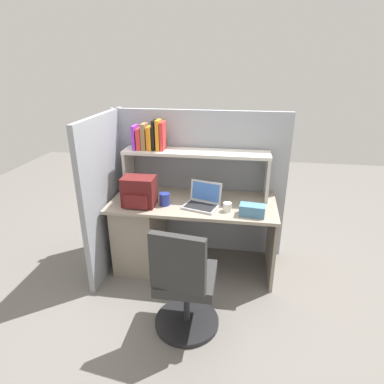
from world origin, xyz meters
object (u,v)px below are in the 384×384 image
paper_cup (227,207)px  backpack (139,192)px  computer_mouse (248,206)px  snack_canister (165,199)px  office_chair (184,288)px  tissue_box (252,210)px  laptop (203,201)px

paper_cup → backpack: bearing=180.0°
computer_mouse → snack_canister: size_ratio=0.89×
office_chair → snack_canister: bearing=-59.2°
tissue_box → office_chair: 0.90m
computer_mouse → backpack: bearing=172.5°
office_chair → tissue_box: bearing=-119.2°
laptop → paper_cup: 0.25m
snack_canister → office_chair: bearing=-67.1°
backpack → office_chair: backpack is taller
tissue_box → snack_canister: 0.82m
snack_canister → office_chair: 0.91m
laptop → backpack: 0.60m
office_chair → laptop: bearing=-85.0°
laptop → tissue_box: bearing=-16.0°
backpack → paper_cup: backpack is taller
laptop → office_chair: laptop is taller
laptop → computer_mouse: bearing=5.2°
office_chair → paper_cup: bearing=-103.2°
backpack → computer_mouse: size_ratio=2.88×
computer_mouse → snack_canister: 0.78m
backpack → office_chair: 1.01m
computer_mouse → snack_canister: (-0.78, -0.07, 0.04)m
computer_mouse → tissue_box: size_ratio=0.47×
backpack → snack_canister: size_ratio=2.58×
laptop → snack_canister: (-0.36, -0.03, 0.01)m
laptop → snack_canister: laptop is taller
computer_mouse → tissue_box: bearing=-92.3°
laptop → computer_mouse: size_ratio=3.54×
paper_cup → tissue_box: 0.23m
paper_cup → office_chair: 0.85m
office_chair → backpack: bearing=-44.3°
laptop → paper_cup: (0.23, -0.08, -0.01)m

